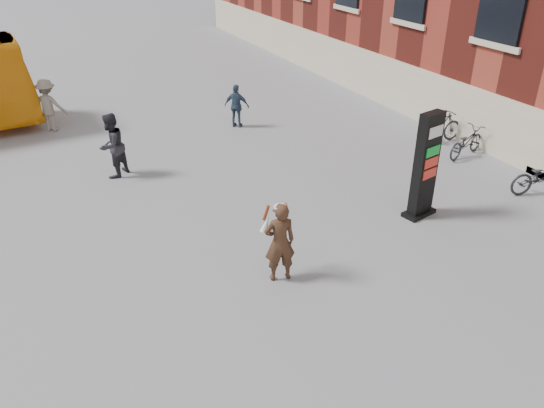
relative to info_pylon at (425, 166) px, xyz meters
name	(u,v)px	position (x,y,z in m)	size (l,w,h in m)	color
ground	(250,296)	(-4.97, -1.20, -1.29)	(100.00, 100.00, 0.00)	#9E9EA3
info_pylon	(425,166)	(0.00, 0.00, 0.00)	(0.90, 0.59, 2.59)	black
woman	(280,241)	(-4.20, -0.90, -0.43)	(0.71, 0.66, 1.69)	#3A2718
pedestrian_a	(112,146)	(-6.26, 5.40, -0.39)	(0.88, 0.68, 1.80)	#242329
pedestrian_b	(48,106)	(-7.53, 10.01, -0.41)	(1.14, 0.65, 1.76)	gray
pedestrian_c	(237,106)	(-1.68, 7.71, -0.55)	(0.87, 0.36, 1.48)	#2D4156
bike_4	(543,177)	(3.63, -0.40, -0.82)	(0.63, 1.80, 0.95)	#252529
bike_6	(466,142)	(3.63, 2.37, -0.85)	(0.59, 1.69, 0.89)	#252529
bike_7	(440,127)	(3.63, 3.57, -0.77)	(0.49, 1.73, 1.04)	#252529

